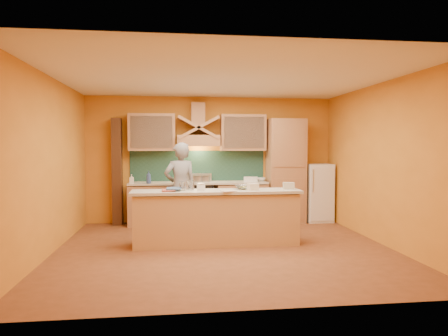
{
  "coord_description": "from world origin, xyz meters",
  "views": [
    {
      "loc": [
        -0.8,
        -6.48,
        1.7
      ],
      "look_at": [
        0.1,
        0.9,
        1.29
      ],
      "focal_mm": 32.0,
      "sensor_mm": 36.0,
      "label": 1
    }
  ],
  "objects": [
    {
      "name": "grocery_bag_a",
      "position": [
        0.52,
        0.22,
        1.0
      ],
      "size": [
        0.21,
        0.19,
        0.11
      ],
      "primitive_type": "cube",
      "rotation": [
        0.0,
        0.0,
        0.28
      ],
      "color": "beige",
      "rests_on": "island_top"
    },
    {
      "name": "soap_bottle_a",
      "position": [
        -1.71,
        1.98,
        1.02
      ],
      "size": [
        0.09,
        0.09,
        0.19
      ],
      "primitive_type": "imported",
      "rotation": [
        0.0,
        0.0,
        0.06
      ],
      "color": "white",
      "rests_on": "counter_top"
    },
    {
      "name": "book_lower",
      "position": [
        -1.03,
        0.24,
        0.96
      ],
      "size": [
        0.23,
        0.3,
        0.03
      ],
      "primitive_type": "imported",
      "rotation": [
        0.0,
        0.0,
        0.04
      ],
      "color": "#C25745",
      "rests_on": "island_top"
    },
    {
      "name": "wall_left",
      "position": [
        -2.75,
        0.0,
        1.4
      ],
      "size": [
        0.02,
        5.0,
        2.8
      ],
      "primitive_type": "cube",
      "color": "orange",
      "rests_on": "floor"
    },
    {
      "name": "wall_front",
      "position": [
        0.0,
        -2.5,
        1.4
      ],
      "size": [
        5.5,
        0.02,
        2.8
      ],
      "primitive_type": "cube",
      "color": "orange",
      "rests_on": "floor"
    },
    {
      "name": "pot_large",
      "position": [
        -0.35,
        2.15,
        0.97
      ],
      "size": [
        0.3,
        0.3,
        0.15
      ],
      "primitive_type": "cylinder",
      "rotation": [
        0.0,
        0.0,
        0.36
      ],
      "color": "#B3B4BB",
      "rests_on": "stove"
    },
    {
      "name": "range_hood",
      "position": [
        -0.3,
        2.25,
        1.82
      ],
      "size": [
        0.92,
        0.5,
        0.24
      ],
      "primitive_type": "cube",
      "color": "#B67E53",
      "rests_on": "wall_back"
    },
    {
      "name": "island_top",
      "position": [
        -0.1,
        0.3,
        0.92
      ],
      "size": [
        2.9,
        0.62,
        0.05
      ],
      "primitive_type": "cube",
      "color": "beige",
      "rests_on": "island_body"
    },
    {
      "name": "base_cabinet_right",
      "position": [
        0.65,
        2.2,
        0.43
      ],
      "size": [
        1.1,
        0.6,
        0.86
      ],
      "primitive_type": "cube",
      "color": "#B67E53",
      "rests_on": "floor"
    },
    {
      "name": "pantry_column",
      "position": [
        1.65,
        2.2,
        1.15
      ],
      "size": [
        0.8,
        0.6,
        2.3
      ],
      "primitive_type": "cube",
      "color": "#B67E53",
      "rests_on": "floor"
    },
    {
      "name": "stove",
      "position": [
        -0.3,
        2.2,
        0.45
      ],
      "size": [
        0.6,
        0.58,
        0.9
      ],
      "primitive_type": "cube",
      "color": "black",
      "rests_on": "floor"
    },
    {
      "name": "fridge",
      "position": [
        2.4,
        2.2,
        0.65
      ],
      "size": [
        0.58,
        0.6,
        1.3
      ],
      "primitive_type": "cube",
      "color": "white",
      "rests_on": "floor"
    },
    {
      "name": "mixing_bowl",
      "position": [
        0.4,
        0.41,
        0.98
      ],
      "size": [
        0.41,
        0.41,
        0.08
      ],
      "primitive_type": "imported",
      "rotation": [
        0.0,
        0.0,
        0.43
      ],
      "color": "white",
      "rests_on": "island_top"
    },
    {
      "name": "floor",
      "position": [
        0.0,
        0.0,
        0.0
      ],
      "size": [
        5.5,
        5.0,
        0.01
      ],
      "primitive_type": "cube",
      "color": "brown",
      "rests_on": "ground"
    },
    {
      "name": "wall_right",
      "position": [
        2.75,
        0.0,
        1.4
      ],
      "size": [
        0.02,
        5.0,
        2.8
      ],
      "primitive_type": "cube",
      "color": "orange",
      "rests_on": "floor"
    },
    {
      "name": "base_cabinet_left",
      "position": [
        -1.25,
        2.2,
        0.43
      ],
      "size": [
        1.1,
        0.6,
        0.86
      ],
      "primitive_type": "cube",
      "color": "#B67E53",
      "rests_on": "floor"
    },
    {
      "name": "pot_small",
      "position": [
        -0.15,
        2.19,
        0.97
      ],
      "size": [
        0.26,
        0.26,
        0.14
      ],
      "primitive_type": "cylinder",
      "rotation": [
        0.0,
        0.0,
        0.35
      ],
      "color": "#B3B4BA",
      "rests_on": "stove"
    },
    {
      "name": "island_body",
      "position": [
        -0.1,
        0.3,
        0.44
      ],
      "size": [
        2.8,
        0.55,
        0.88
      ],
      "primitive_type": "cube",
      "color": "tan",
      "rests_on": "floor"
    },
    {
      "name": "bowl_back",
      "position": [
        1.1,
        2.28,
        0.95
      ],
      "size": [
        0.29,
        0.29,
        0.07
      ],
      "primitive_type": "imported",
      "rotation": [
        0.0,
        0.0,
        0.42
      ],
      "color": "white",
      "rests_on": "counter_top"
    },
    {
      "name": "jar_small",
      "position": [
        -0.69,
        0.35,
        1.02
      ],
      "size": [
        0.13,
        0.13,
        0.15
      ],
      "primitive_type": "cylinder",
      "rotation": [
        0.0,
        0.0,
        0.19
      ],
      "color": "silver",
      "rests_on": "island_top"
    },
    {
      "name": "hood_chimney",
      "position": [
        -0.3,
        2.35,
        2.4
      ],
      "size": [
        0.3,
        0.3,
        0.5
      ],
      "primitive_type": "cube",
      "color": "#B67E53",
      "rests_on": "wall_back"
    },
    {
      "name": "soap_bottle_b",
      "position": [
        -1.36,
        1.94,
        1.05
      ],
      "size": [
        0.14,
        0.14,
        0.27
      ],
      "primitive_type": "imported",
      "rotation": [
        0.0,
        0.0,
        0.51
      ],
      "color": "#334B8D",
      "rests_on": "counter_top"
    },
    {
      "name": "counter_top",
      "position": [
        -0.3,
        2.2,
        0.9
      ],
      "size": [
        3.0,
        0.62,
        0.04
      ],
      "primitive_type": "cube",
      "color": "beige",
      "rests_on": "base_cabinet_left"
    },
    {
      "name": "wall_back",
      "position": [
        0.0,
        2.5,
        1.4
      ],
      "size": [
        5.5,
        0.02,
        2.8
      ],
      "primitive_type": "cube",
      "color": "orange",
      "rests_on": "floor"
    },
    {
      "name": "book_upper",
      "position": [
        -0.95,
        0.31,
        0.98
      ],
      "size": [
        0.26,
        0.35,
        0.03
      ],
      "primitive_type": "imported",
      "rotation": [
        0.0,
        0.0,
        -0.03
      ],
      "color": "#3B5983",
      "rests_on": "island_top"
    },
    {
      "name": "upper_cabinet_right",
      "position": [
        0.7,
        2.33,
        2.0
      ],
      "size": [
        1.0,
        0.35,
        0.8
      ],
      "primitive_type": "cube",
      "color": "#B67E53",
      "rests_on": "wall_back"
    },
    {
      "name": "backsplash",
      "position": [
        -0.3,
        2.48,
        1.25
      ],
      "size": [
        3.0,
        0.03,
        0.7
      ],
      "primitive_type": "cube",
      "color": "#1C3E34",
      "rests_on": "wall_back"
    },
    {
      "name": "person",
      "position": [
        -0.71,
        1.41,
        0.89
      ],
      "size": [
        0.74,
        0.58,
        1.77
      ],
      "primitive_type": "imported",
      "rotation": [
        0.0,
        0.0,
        3.41
      ],
      "color": "gray",
      "rests_on": "floor"
    },
    {
      "name": "cloth",
      "position": [
        0.08,
        0.06,
        0.95
      ],
      "size": [
        0.28,
        0.24,
        0.02
      ],
      "primitive_type": "cube",
      "rotation": [
        0.0,
        0.0,
        0.26
      ],
      "color": "beige",
      "rests_on": "island_top"
    },
    {
      "name": "ceiling",
      "position": [
        0.0,
        0.0,
        2.8
      ],
      "size": [
        5.5,
        5.0,
        0.01
      ],
      "primitive_type": "cube",
      "color": "white",
      "rests_on": "wall_back"
    },
    {
      "name": "grocery_bag_b",
      "position": [
        1.19,
        0.35,
        1.0
      ],
      "size": [
        0.21,
        0.17,
        0.11
      ],
      "primitive_type": "cube",
      "rotation": [
        0.0,
        0.0,
        -0.14
      ],
      "color": "beige",
      "rests_on": "island_top"
    },
    {
      "name": "dish_rack",
      "position": [
        0.84,
        2.11,
        0.97
      ],
      "size": [
        0.34,
        0.29,
        0.11
      ],
      "primitive_type": "cube",
      "rotation": [
        0.0,
        0.0,
        -0.21
      ],
      "color": "white",
      "rests_on": "counter_top"
    },
    {
      "name": "trim_column_left",
      "position": [
        -2.05,
        2.35,
        1.15
      ],
      "size": [
        0.2,
        0.3,
        2.3
      ],
      "primitive_type": "cube",
      "color": "#472816",
      "rests_on": "floor"
    },
    {
      "name": "jar_large",
      "position": [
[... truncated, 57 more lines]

